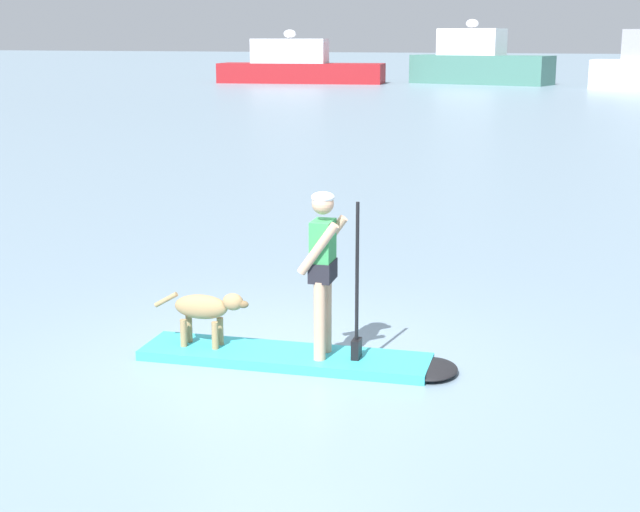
% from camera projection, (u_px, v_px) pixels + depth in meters
% --- Properties ---
extents(ground_plane, '(400.00, 400.00, 0.00)m').
position_uv_depth(ground_plane, '(285.00, 361.00, 9.68)').
color(ground_plane, gray).
extents(paddleboard, '(3.34, 1.11, 0.10)m').
position_uv_depth(paddleboard, '(306.00, 359.00, 9.61)').
color(paddleboard, '#33B2BF').
rests_on(paddleboard, ground_plane).
extents(person_paddler, '(0.63, 0.52, 1.69)m').
position_uv_depth(person_paddler, '(324.00, 263.00, 9.34)').
color(person_paddler, tan).
rests_on(person_paddler, paddleboard).
extents(dog, '(1.05, 0.29, 0.59)m').
position_uv_depth(dog, '(206.00, 309.00, 9.77)').
color(dog, '#997A51').
rests_on(dog, paddleboard).
extents(moored_boat_port, '(12.48, 5.42, 3.84)m').
position_uv_depth(moored_boat_port, '(298.00, 66.00, 69.11)').
color(moored_boat_port, maroon).
rests_on(moored_boat_port, ground_plane).
extents(moored_boat_outer, '(10.47, 4.91, 4.56)m').
position_uv_depth(moored_boat_outer, '(479.00, 63.00, 67.59)').
color(moored_boat_outer, '#3F7266').
rests_on(moored_boat_outer, ground_plane).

